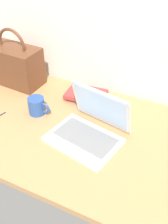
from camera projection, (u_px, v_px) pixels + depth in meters
name	position (u px, v px, depth m)	size (l,w,h in m)	color
desk	(79.00, 133.00, 1.27)	(1.60, 0.76, 0.03)	#A87A4C
laptop	(90.00, 128.00, 1.21)	(0.35, 0.33, 0.21)	silver
coffee_mug	(37.00, 106.00, 1.35)	(0.12, 0.08, 0.09)	#26478C
handbag	(15.00, 65.00, 1.54)	(0.31, 0.18, 0.33)	#59331E
book_stack	(86.00, 95.00, 1.46)	(0.22, 0.16, 0.04)	#8C4C8C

